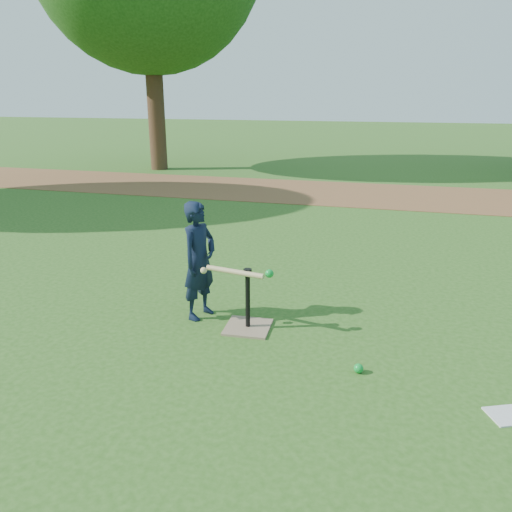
# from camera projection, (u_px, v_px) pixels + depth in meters

# --- Properties ---
(ground) EXTENTS (80.00, 80.00, 0.00)m
(ground) POSITION_uv_depth(u_px,v_px,m) (275.00, 343.00, 4.59)
(ground) COLOR #285116
(ground) RESTS_ON ground
(dirt_strip) EXTENTS (24.00, 3.00, 0.01)m
(dirt_strip) POSITION_uv_depth(u_px,v_px,m) (350.00, 194.00, 11.47)
(dirt_strip) COLOR brown
(dirt_strip) RESTS_ON ground
(child) EXTENTS (0.40, 0.50, 1.20)m
(child) POSITION_uv_depth(u_px,v_px,m) (199.00, 261.00, 4.98)
(child) COLOR black
(child) RESTS_ON ground
(wiffle_ball_ground) EXTENTS (0.08, 0.08, 0.08)m
(wiffle_ball_ground) POSITION_uv_depth(u_px,v_px,m) (358.00, 368.00, 4.09)
(wiffle_ball_ground) COLOR #0D952F
(wiffle_ball_ground) RESTS_ON ground
(clipboard) EXTENTS (0.37, 0.33, 0.01)m
(clipboard) POSITION_uv_depth(u_px,v_px,m) (510.00, 415.00, 3.55)
(clipboard) COLOR silver
(clipboard) RESTS_ON ground
(batting_tee) EXTENTS (0.45, 0.45, 0.61)m
(batting_tee) POSITION_uv_depth(u_px,v_px,m) (248.00, 318.00, 4.85)
(batting_tee) COLOR #8B7258
(batting_tee) RESTS_ON ground
(swing_action) EXTENTS (0.71, 0.16, 0.09)m
(swing_action) POSITION_uv_depth(u_px,v_px,m) (239.00, 272.00, 4.70)
(swing_action) COLOR tan
(swing_action) RESTS_ON ground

